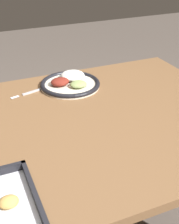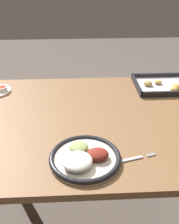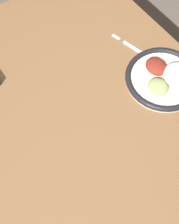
% 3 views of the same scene
% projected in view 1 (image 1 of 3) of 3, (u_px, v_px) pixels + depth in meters
% --- Properties ---
extents(dining_table, '(1.22, 0.90, 0.73)m').
position_uv_depth(dining_table, '(86.00, 142.00, 1.18)').
color(dining_table, brown).
rests_on(dining_table, ground_plane).
extents(dinner_plate, '(0.26, 0.26, 0.05)m').
position_uv_depth(dinner_plate, '(70.00, 83.00, 1.37)').
color(dinner_plate, beige).
rests_on(dinner_plate, dining_table).
extents(fork, '(0.19, 0.06, 0.00)m').
position_uv_depth(fork, '(34.00, 91.00, 1.33)').
color(fork, '#B2B2B7').
rests_on(fork, dining_table).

